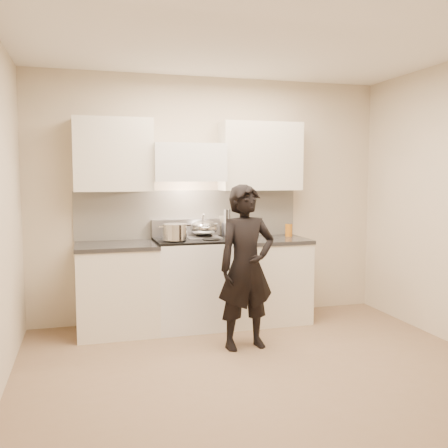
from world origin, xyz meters
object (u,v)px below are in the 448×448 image
object	(u,v)px
stove	(191,282)
counter_right	(264,279)
person	(246,267)
utensil_crock	(227,229)
wok	(204,228)

from	to	relation	value
stove	counter_right	xyz separation A→B (m)	(0.83, 0.00, -0.01)
stove	counter_right	distance (m)	0.83
person	utensil_crock	bearing A→B (deg)	77.90
stove	person	world-z (taller)	person
wok	utensil_crock	distance (m)	0.28
stove	counter_right	size ratio (longest dim) A/B	1.04
counter_right	wok	world-z (taller)	wok
stove	person	xyz separation A→B (m)	(0.35, -0.80, 0.29)
stove	utensil_crock	xyz separation A→B (m)	(0.45, 0.18, 0.54)
stove	person	size ratio (longest dim) A/B	0.63
utensil_crock	person	bearing A→B (deg)	-95.55
counter_right	person	distance (m)	0.98
wok	counter_right	bearing A→B (deg)	-11.26
stove	person	distance (m)	0.92
utensil_crock	person	distance (m)	1.02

